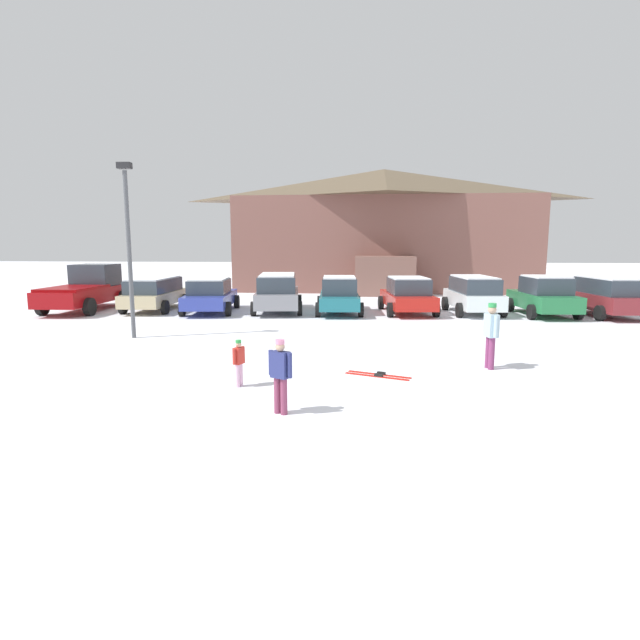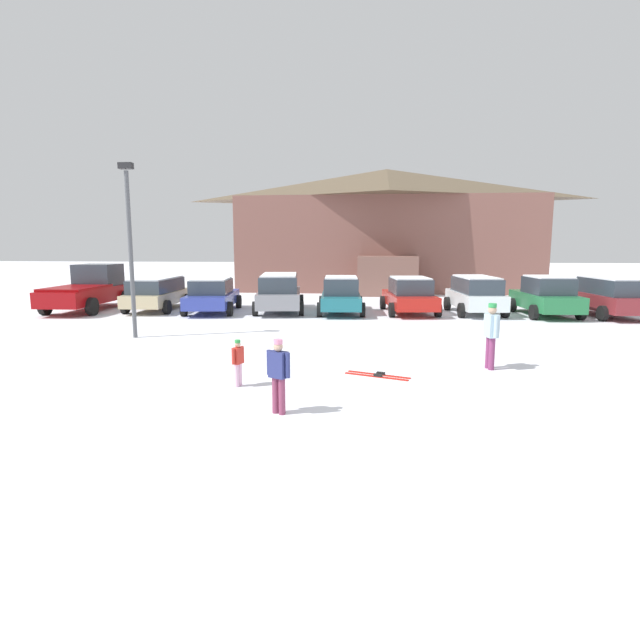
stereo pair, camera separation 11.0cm
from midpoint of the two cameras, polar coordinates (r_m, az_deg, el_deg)
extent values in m
plane|color=white|center=(7.48, 5.46, -16.04)|extent=(160.00, 160.00, 0.00)
cube|color=brown|center=(36.14, 7.56, 8.53)|extent=(19.68, 9.38, 6.16)
pyramid|color=brown|center=(36.37, 7.70, 15.07)|extent=(20.29, 9.99, 2.12)
cube|color=brown|center=(30.75, 7.80, 5.00)|extent=(3.63, 1.85, 2.40)
cube|color=tan|center=(25.05, -17.93, 2.47)|extent=(1.93, 4.67, 0.56)
cube|color=#2D3842|center=(24.92, -18.07, 3.80)|extent=(1.68, 3.55, 0.61)
cube|color=white|center=(24.89, -18.11, 4.57)|extent=(1.57, 3.38, 0.06)
cylinder|color=black|center=(26.76, -18.74, 2.20)|extent=(0.24, 0.65, 0.64)
cylinder|color=black|center=(26.10, -14.80, 2.22)|extent=(0.24, 0.65, 0.64)
cylinder|color=black|center=(24.15, -21.25, 1.41)|extent=(0.24, 0.65, 0.64)
cylinder|color=black|center=(23.42, -16.95, 1.42)|extent=(0.24, 0.65, 0.64)
cube|color=#303E9E|center=(23.66, -12.03, 2.37)|extent=(2.35, 4.68, 0.57)
cube|color=#2D3842|center=(23.38, -12.18, 3.77)|extent=(1.89, 2.51, 0.63)
cube|color=white|center=(23.36, -12.20, 4.61)|extent=(1.76, 2.38, 0.06)
cylinder|color=black|center=(25.25, -13.66, 2.05)|extent=(0.29, 0.66, 0.64)
cylinder|color=black|center=(24.90, -9.15, 2.10)|extent=(0.29, 0.66, 0.64)
cylinder|color=black|center=(22.55, -15.16, 1.23)|extent=(0.29, 0.66, 0.64)
cylinder|color=black|center=(22.16, -10.12, 1.27)|extent=(0.29, 0.66, 0.64)
cube|color=gray|center=(23.40, -4.51, 2.59)|extent=(2.47, 4.98, 0.67)
cube|color=#2D3842|center=(23.24, -4.54, 4.25)|extent=(2.10, 3.81, 0.70)
cube|color=white|center=(23.22, -4.55, 5.18)|extent=(1.97, 3.62, 0.06)
cylinder|color=black|center=(24.97, -6.70, 2.16)|extent=(0.30, 0.66, 0.64)
cylinder|color=black|center=(24.89, -2.03, 2.20)|extent=(0.30, 0.66, 0.64)
cylinder|color=black|center=(22.04, -7.29, 1.29)|extent=(0.30, 0.66, 0.64)
cylinder|color=black|center=(21.95, -2.01, 1.33)|extent=(0.30, 0.66, 0.64)
cube|color=#1E6C78|center=(22.85, 2.54, 2.33)|extent=(1.94, 4.50, 0.57)
cube|color=#2D3842|center=(22.57, 2.55, 3.91)|extent=(1.62, 2.37, 0.73)
cube|color=white|center=(22.54, 2.56, 4.91)|extent=(1.52, 2.25, 0.06)
cylinder|color=black|center=(24.25, 0.31, 2.03)|extent=(0.25, 0.65, 0.64)
cylinder|color=black|center=(24.27, 4.70, 2.01)|extent=(0.25, 0.65, 0.64)
cylinder|color=black|center=(21.53, 0.09, 1.19)|extent=(0.25, 0.65, 0.64)
cylinder|color=black|center=(21.55, 5.03, 1.16)|extent=(0.25, 0.65, 0.64)
cube|color=red|center=(23.17, 10.27, 2.30)|extent=(2.31, 4.57, 0.58)
cube|color=#2D3842|center=(22.89, 10.42, 3.82)|extent=(1.86, 2.45, 0.69)
cube|color=white|center=(22.87, 10.44, 4.76)|extent=(1.74, 2.32, 0.06)
cylinder|color=black|center=(24.37, 7.32, 1.99)|extent=(0.29, 0.66, 0.64)
cylinder|color=black|center=(24.74, 11.90, 1.98)|extent=(0.29, 0.66, 0.64)
cylinder|color=black|center=(21.69, 8.36, 1.15)|extent=(0.29, 0.66, 0.64)
cylinder|color=black|center=(22.10, 13.47, 1.15)|extent=(0.29, 0.66, 0.64)
cube|color=white|center=(23.59, 17.42, 2.25)|extent=(2.03, 4.16, 0.66)
cube|color=#2D3842|center=(23.46, 17.55, 3.83)|extent=(1.75, 3.17, 0.66)
cube|color=white|center=(23.43, 17.59, 4.71)|extent=(1.63, 3.01, 0.06)
cylinder|color=black|center=(24.58, 14.47, 1.85)|extent=(0.27, 0.65, 0.64)
cylinder|color=black|center=(25.09, 18.61, 1.80)|extent=(0.27, 0.65, 0.64)
cylinder|color=black|center=(22.18, 16.00, 1.07)|extent=(0.27, 0.65, 0.64)
cylinder|color=black|center=(22.74, 20.53, 1.04)|extent=(0.27, 0.65, 0.64)
cube|color=#24733F|center=(24.06, 24.45, 2.00)|extent=(2.03, 4.17, 0.67)
cube|color=#2D3842|center=(23.81, 24.75, 3.59)|extent=(1.70, 2.21, 0.71)
cube|color=white|center=(23.79, 24.80, 4.51)|extent=(1.59, 2.10, 0.06)
cylinder|color=black|center=(24.92, 21.24, 1.62)|extent=(0.26, 0.65, 0.64)
cylinder|color=black|center=(25.63, 25.31, 1.56)|extent=(0.26, 0.65, 0.64)
cylinder|color=black|center=(22.57, 23.37, 0.82)|extent=(0.26, 0.65, 0.64)
cylinder|color=black|center=(23.36, 27.78, 0.77)|extent=(0.26, 0.65, 0.64)
cube|color=maroon|center=(25.01, 30.32, 1.82)|extent=(2.06, 4.21, 0.67)
cube|color=#2D3842|center=(24.88, 30.52, 3.33)|extent=(1.78, 3.22, 0.67)
cube|color=white|center=(24.86, 30.59, 4.16)|extent=(1.66, 3.05, 0.06)
cylinder|color=black|center=(25.72, 27.02, 1.46)|extent=(0.26, 0.65, 0.64)
cylinder|color=black|center=(26.62, 30.74, 1.40)|extent=(0.26, 0.65, 0.64)
cylinder|color=black|center=(23.48, 29.71, 0.67)|extent=(0.26, 0.65, 0.64)
cube|color=maroon|center=(26.06, -24.91, 2.64)|extent=(2.08, 5.56, 0.70)
cube|color=#2D3842|center=(26.96, -23.90, 4.75)|extent=(1.86, 1.80, 1.05)
cube|color=#8C0508|center=(25.19, -26.02, 3.32)|extent=(2.04, 3.07, 0.12)
cylinder|color=black|center=(28.06, -25.18, 2.28)|extent=(0.27, 0.80, 0.80)
cylinder|color=black|center=(27.07, -21.18, 2.31)|extent=(0.27, 0.80, 0.80)
cylinder|color=black|center=(25.23, -28.81, 1.40)|extent=(0.27, 0.80, 0.80)
cylinder|color=black|center=(24.13, -24.48, 1.41)|extent=(0.27, 0.80, 0.80)
cylinder|color=#7E3552|center=(9.32, -4.03, -8.69)|extent=(0.13, 0.13, 0.69)
cylinder|color=#7E3552|center=(9.41, -4.77, -8.52)|extent=(0.13, 0.13, 0.69)
cube|color=navy|center=(9.21, -4.44, -5.10)|extent=(0.39, 0.34, 0.49)
cylinder|color=navy|center=(9.08, -3.37, -5.20)|extent=(0.09, 0.09, 0.46)
cylinder|color=navy|center=(9.34, -5.49, -4.84)|extent=(0.09, 0.09, 0.46)
sphere|color=tan|center=(9.13, -4.47, -3.07)|extent=(0.18, 0.18, 0.18)
cylinder|color=pink|center=(9.12, -4.48, -2.48)|extent=(0.17, 0.17, 0.08)
cylinder|color=#E2B0CF|center=(11.28, -8.86, -6.15)|extent=(0.09, 0.09, 0.51)
cylinder|color=#E2B0CF|center=(11.19, -9.20, -6.28)|extent=(0.09, 0.09, 0.51)
cube|color=red|center=(11.13, -9.09, -4.03)|extent=(0.24, 0.29, 0.36)
cylinder|color=red|center=(11.25, -8.60, -3.83)|extent=(0.07, 0.07, 0.35)
cylinder|color=red|center=(11.00, -9.58, -4.14)|extent=(0.07, 0.07, 0.35)
sphere|color=tan|center=(11.08, -9.12, -2.78)|extent=(0.13, 0.13, 0.13)
cylinder|color=green|center=(11.07, -9.12, -2.42)|extent=(0.13, 0.13, 0.06)
cylinder|color=#7C325F|center=(13.22, 19.25, -3.67)|extent=(0.15, 0.15, 0.82)
cylinder|color=#7C325F|center=(13.38, 18.93, -3.51)|extent=(0.15, 0.15, 0.82)
cube|color=#A7C6D6|center=(13.17, 19.24, -0.61)|extent=(0.31, 0.44, 0.58)
cylinder|color=#A7C6D6|center=(12.94, 19.71, -0.72)|extent=(0.11, 0.11, 0.55)
cylinder|color=#A7C6D6|center=(13.40, 18.79, -0.37)|extent=(0.11, 0.11, 0.55)
sphere|color=tan|center=(13.12, 19.33, 1.10)|extent=(0.21, 0.21, 0.21)
cylinder|color=green|center=(13.10, 19.35, 1.59)|extent=(0.20, 0.20, 0.10)
cube|color=red|center=(11.99, 6.68, -6.44)|extent=(1.50, 0.65, 0.02)
cube|color=black|center=(11.96, 6.91, -6.28)|extent=(0.22, 0.15, 0.06)
cube|color=red|center=(12.17, 6.99, -6.22)|extent=(1.50, 0.65, 0.02)
cube|color=black|center=(12.14, 7.22, -6.06)|extent=(0.22, 0.15, 0.06)
cylinder|color=#515459|center=(17.70, -20.64, 6.85)|extent=(0.14, 0.14, 5.46)
cube|color=#232326|center=(17.87, -21.15, 16.11)|extent=(0.44, 0.24, 0.20)
camera|label=1|loc=(0.06, -89.76, 0.04)|focal=28.00mm
camera|label=2|loc=(0.06, 90.24, -0.04)|focal=28.00mm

